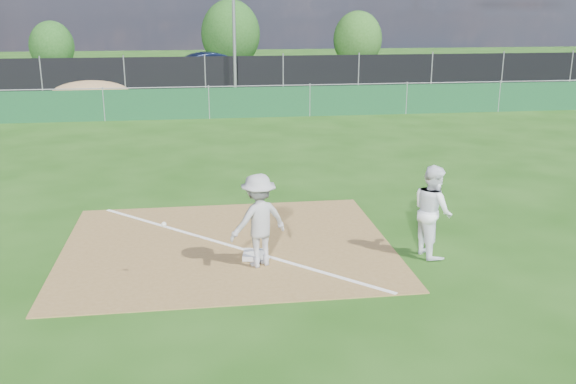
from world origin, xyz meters
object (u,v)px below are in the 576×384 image
object	(u,v)px
first_base	(255,255)
play_at_first	(259,220)
light_pole	(234,11)
car_mid	(216,66)
car_left	(82,73)
tree_right	(358,39)
tree_left	(52,46)
car_right	(309,70)
runner	(433,211)
tree_mid	(231,34)

from	to	relation	value
first_base	play_at_first	xyz separation A→B (m)	(0.03, -0.35, 0.76)
light_pole	car_mid	distance (m)	6.48
car_mid	car_left	bearing A→B (deg)	85.49
play_at_first	tree_right	bearing A→B (deg)	73.33
light_pole	car_left	world-z (taller)	light_pole
tree_left	car_mid	bearing A→B (deg)	-28.18
light_pole	car_right	size ratio (longest dim) A/B	1.99
car_left	play_at_first	bearing A→B (deg)	174.00
car_left	runner	bearing A→B (deg)	179.97
play_at_first	tree_left	distance (m)	35.35
first_base	tree_right	world-z (taller)	tree_right
first_base	car_mid	world-z (taller)	car_mid
play_at_first	tree_right	xyz separation A→B (m)	(10.12, 33.77, 1.20)
car_left	tree_right	xyz separation A→B (m)	(17.35, 6.71, 1.35)
first_base	car_left	distance (m)	27.68
play_at_first	tree_left	world-z (taller)	tree_left
runner	car_right	xyz separation A→B (m)	(2.58, 27.45, -0.23)
car_right	tree_left	distance (m)	17.02
runner	car_right	bearing A→B (deg)	-12.57
play_at_first	car_mid	xyz separation A→B (m)	(0.26, 28.31, -0.00)
light_pole	tree_left	bearing A→B (deg)	134.91
light_pole	car_right	bearing A→B (deg)	46.03
light_pole	first_base	distance (m)	22.73
first_base	tree_right	xyz separation A→B (m)	(10.15, 33.43, 1.96)
play_at_first	car_left	bearing A→B (deg)	104.96
runner	tree_mid	world-z (taller)	tree_mid
first_base	car_mid	xyz separation A→B (m)	(0.29, 27.96, 0.75)
car_left	tree_left	bearing A→B (deg)	1.92
car_mid	tree_left	distance (m)	11.79
runner	light_pole	bearing A→B (deg)	-1.97
play_at_first	car_left	size ratio (longest dim) A/B	0.56
car_mid	tree_mid	distance (m)	6.23
light_pole	first_base	xyz separation A→B (m)	(-1.04, -22.37, -3.94)
car_mid	tree_right	world-z (taller)	tree_right
light_pole	car_right	distance (m)	7.52
light_pole	runner	world-z (taller)	light_pole
first_base	car_left	bearing A→B (deg)	105.08
runner	tree_mid	bearing A→B (deg)	-4.48
car_mid	tree_mid	bearing A→B (deg)	-25.45
light_pole	play_at_first	xyz separation A→B (m)	(-1.01, -22.71, -3.18)
runner	car_mid	size ratio (longest dim) A/B	0.34
car_right	tree_mid	bearing A→B (deg)	34.35
car_right	tree_left	bearing A→B (deg)	70.32
play_at_first	runner	xyz separation A→B (m)	(3.09, 0.09, 0.00)
light_pole	runner	xyz separation A→B (m)	(2.07, -22.63, -3.18)
car_mid	car_right	world-z (taller)	car_mid
runner	car_mid	bearing A→B (deg)	-1.49
light_pole	play_at_first	distance (m)	22.96
car_mid	car_right	xyz separation A→B (m)	(5.40, -0.78, -0.23)
car_left	car_right	distance (m)	12.90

